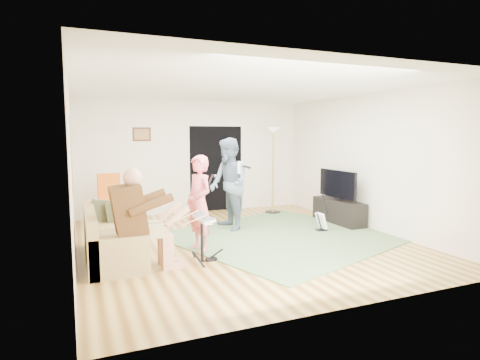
# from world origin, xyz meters

# --- Properties ---
(floor) EXTENTS (6.00, 6.00, 0.00)m
(floor) POSITION_xyz_m (0.00, 0.00, 0.00)
(floor) COLOR brown
(floor) RESTS_ON ground
(walls) EXTENTS (5.50, 6.00, 2.70)m
(walls) POSITION_xyz_m (0.00, 0.00, 1.35)
(walls) COLOR silver
(walls) RESTS_ON floor
(ceiling) EXTENTS (6.00, 6.00, 0.00)m
(ceiling) POSITION_xyz_m (0.00, 0.00, 2.70)
(ceiling) COLOR white
(ceiling) RESTS_ON walls
(window_blinds) EXTENTS (0.00, 2.05, 2.05)m
(window_blinds) POSITION_xyz_m (-2.74, 0.20, 1.55)
(window_blinds) COLOR brown
(window_blinds) RESTS_ON walls
(doorway) EXTENTS (2.10, 0.00, 2.10)m
(doorway) POSITION_xyz_m (0.55, 2.99, 1.05)
(doorway) COLOR black
(doorway) RESTS_ON walls
(picture_frame) EXTENTS (0.42, 0.03, 0.32)m
(picture_frame) POSITION_xyz_m (-1.25, 2.99, 1.90)
(picture_frame) COLOR #3F2314
(picture_frame) RESTS_ON walls
(area_rug) EXTENTS (4.69, 4.59, 0.02)m
(area_rug) POSITION_xyz_m (0.85, 0.03, 0.01)
(area_rug) COLOR #4F6E43
(area_rug) RESTS_ON floor
(sofa) EXTENTS (0.79, 1.93, 0.78)m
(sofa) POSITION_xyz_m (-2.29, -0.19, 0.26)
(sofa) COLOR tan
(sofa) RESTS_ON floor
(drummer) EXTENTS (0.94, 0.52, 1.44)m
(drummer) POSITION_xyz_m (-1.86, -0.84, 0.56)
(drummer) COLOR #513316
(drummer) RESTS_ON sofa
(drum_kit) EXTENTS (0.39, 0.69, 0.71)m
(drum_kit) POSITION_xyz_m (-1.00, -0.84, 0.31)
(drum_kit) COLOR black
(drum_kit) RESTS_ON floor
(singer) EXTENTS (0.51, 0.65, 1.56)m
(singer) POSITION_xyz_m (-0.87, -0.27, 0.78)
(singer) COLOR #F06876
(singer) RESTS_ON floor
(microphone) EXTENTS (0.06, 0.06, 0.24)m
(microphone) POSITION_xyz_m (-0.67, -0.27, 1.17)
(microphone) COLOR black
(microphone) RESTS_ON singer
(guitarist) EXTENTS (0.73, 0.92, 1.84)m
(guitarist) POSITION_xyz_m (0.10, 0.93, 0.92)
(guitarist) COLOR slate
(guitarist) RESTS_ON floor
(guitar_held) EXTENTS (0.19, 0.61, 0.26)m
(guitar_held) POSITION_xyz_m (0.30, 0.93, 1.25)
(guitar_held) COLOR silver
(guitar_held) RESTS_ON guitarist
(guitar_spare) EXTENTS (0.26, 0.24, 0.73)m
(guitar_spare) POSITION_xyz_m (1.74, 0.11, 0.21)
(guitar_spare) COLOR black
(guitar_spare) RESTS_ON floor
(torchiere_lamp) EXTENTS (0.37, 0.37, 2.07)m
(torchiere_lamp) POSITION_xyz_m (1.70, 2.13, 1.42)
(torchiere_lamp) COLOR black
(torchiere_lamp) RESTS_ON floor
(dining_chair) EXTENTS (0.53, 0.55, 1.10)m
(dining_chair) POSITION_xyz_m (-2.04, 1.96, 0.39)
(dining_chair) COLOR beige
(dining_chair) RESTS_ON floor
(tv_cabinet) EXTENTS (0.40, 1.40, 0.50)m
(tv_cabinet) POSITION_xyz_m (2.50, 0.60, 0.25)
(tv_cabinet) COLOR black
(tv_cabinet) RESTS_ON floor
(television) EXTENTS (0.06, 1.20, 0.58)m
(television) POSITION_xyz_m (2.45, 0.60, 0.85)
(television) COLOR black
(television) RESTS_ON tv_cabinet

